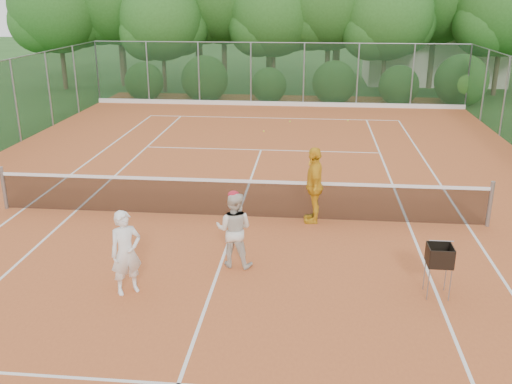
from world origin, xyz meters
TOP-DOWN VIEW (x-y plane):
  - ground at (0.00, 0.00)m, footprint 120.00×120.00m
  - clay_court at (0.00, 0.00)m, footprint 18.00×36.00m
  - club_building at (9.00, 24.00)m, footprint 8.00×5.00m
  - tennis_net at (0.00, 0.00)m, footprint 11.97×0.10m
  - player_white at (-1.50, -3.89)m, footprint 0.69×0.65m
  - player_center_grp at (0.28, -2.61)m, footprint 0.82×0.67m
  - player_yellow at (1.84, -0.08)m, footprint 0.50×1.09m
  - ball_hopper at (4.08, -3.46)m, footprint 0.42×0.42m
  - stray_ball_a at (-0.14, 9.17)m, footprint 0.07×0.07m
  - stray_ball_b at (3.29, 11.56)m, footprint 0.07×0.07m
  - stray_ball_c at (0.81, 11.11)m, footprint 0.07×0.07m
  - court_markings at (0.00, 0.00)m, footprint 11.03×23.83m
  - fence_back at (0.00, 15.00)m, footprint 18.07×0.07m

SIDE VIEW (x-z plane):
  - ground at x=0.00m, z-range 0.00..0.00m
  - clay_court at x=0.00m, z-range 0.00..0.02m
  - court_markings at x=0.00m, z-range 0.02..0.03m
  - stray_ball_a at x=-0.14m, z-range 0.02..0.09m
  - stray_ball_b at x=3.29m, z-range 0.02..0.09m
  - stray_ball_c at x=0.81m, z-range 0.02..0.09m
  - tennis_net at x=0.00m, z-range -0.02..1.08m
  - ball_hopper at x=4.08m, z-range 0.30..1.28m
  - player_center_grp at x=0.28m, z-range 0.01..1.59m
  - player_white at x=-1.50m, z-range 0.02..1.60m
  - player_yellow at x=1.84m, z-range 0.02..1.85m
  - club_building at x=9.00m, z-range 0.00..3.00m
  - fence_back at x=0.00m, z-range 0.02..3.02m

